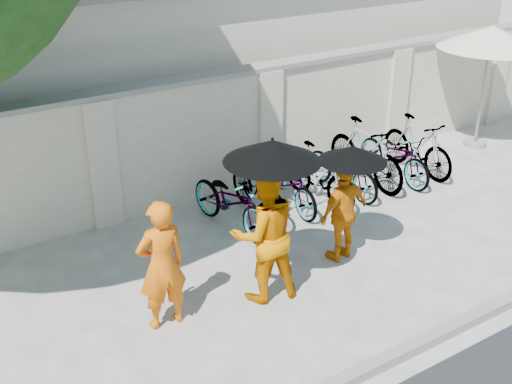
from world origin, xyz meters
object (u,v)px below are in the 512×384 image
monk_left (162,265)px  patio_umbrella (491,38)px  monk_right (344,212)px  monk_center (264,234)px

monk_left → patio_umbrella: patio_umbrella is taller
monk_right → patio_umbrella: bearing=-166.4°
monk_right → patio_umbrella: (5.09, 1.91, 1.45)m
monk_left → patio_umbrella: (7.85, 1.95, 1.35)m
monk_center → monk_right: bearing=-161.4°
monk_left → monk_center: bearing=174.4°
monk_left → patio_umbrella: size_ratio=0.68×
monk_center → patio_umbrella: (6.53, 2.10, 1.26)m
monk_left → monk_center: size_ratio=0.91×
monk_left → monk_right: bearing=-178.3°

